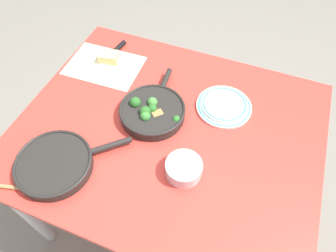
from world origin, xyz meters
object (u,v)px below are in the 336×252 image
object	(u,v)px
skillet_broccoli	(152,111)
grater_knife	(112,54)
wooden_spoon	(14,188)
dinner_plate_stack	(224,105)
prep_bowl_steel	(184,169)
skillet_eggs	(55,164)
cheese_block	(109,57)

from	to	relation	value
skillet_broccoli	grater_knife	bearing A→B (deg)	45.87
wooden_spoon	dinner_plate_stack	bearing A→B (deg)	32.80
skillet_broccoli	wooden_spoon	size ratio (longest dim) A/B	1.16
skillet_broccoli	dinner_plate_stack	xyz separation A→B (m)	(-0.27, -0.15, -0.02)
skillet_broccoli	prep_bowl_steel	bearing A→B (deg)	-138.80
skillet_eggs	cheese_block	distance (m)	0.60
grater_knife	prep_bowl_steel	world-z (taller)	prep_bowl_steel
skillet_eggs	cheese_block	size ratio (longest dim) A/B	3.56
skillet_broccoli	wooden_spoon	bearing A→B (deg)	141.52
skillet_eggs	grater_knife	world-z (taller)	skillet_eggs
skillet_broccoli	grater_knife	distance (m)	0.43
cheese_block	prep_bowl_steel	distance (m)	0.69
cheese_block	dinner_plate_stack	bearing A→B (deg)	172.00
skillet_eggs	cheese_block	world-z (taller)	skillet_eggs
skillet_eggs	wooden_spoon	xyz separation A→B (m)	(0.09, 0.13, -0.02)
skillet_eggs	grater_knife	size ratio (longest dim) A/B	1.23
grater_knife	dinner_plate_stack	xyz separation A→B (m)	(-0.60, 0.12, 0.00)
wooden_spoon	skillet_broccoli	bearing A→B (deg)	42.02
wooden_spoon	grater_knife	size ratio (longest dim) A/B	1.13
skillet_broccoli	prep_bowl_steel	world-z (taller)	skillet_broccoli
wooden_spoon	prep_bowl_steel	world-z (taller)	prep_bowl_steel
skillet_eggs	prep_bowl_steel	size ratio (longest dim) A/B	2.73
skillet_eggs	grater_knife	distance (m)	0.63
skillet_broccoli	dinner_plate_stack	bearing A→B (deg)	-65.35
skillet_broccoli	prep_bowl_steel	size ratio (longest dim) A/B	2.90
skillet_eggs	wooden_spoon	size ratio (longest dim) A/B	1.10
skillet_broccoli	wooden_spoon	world-z (taller)	skillet_broccoli
grater_knife	cheese_block	world-z (taller)	cheese_block
cheese_block	dinner_plate_stack	xyz separation A→B (m)	(-0.59, 0.08, -0.01)
skillet_broccoli	skillet_eggs	bearing A→B (deg)	142.02
skillet_broccoli	cheese_block	xyz separation A→B (m)	(0.33, -0.23, -0.01)
skillet_eggs	prep_bowl_steel	world-z (taller)	prep_bowl_steel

